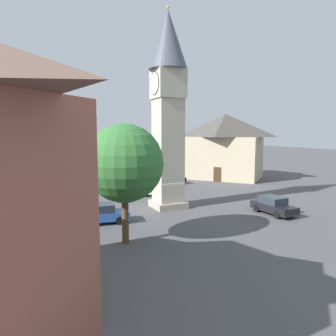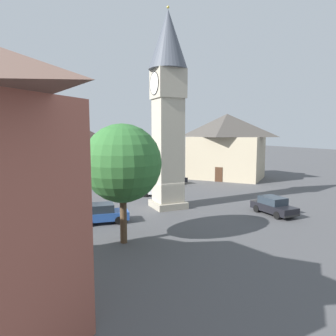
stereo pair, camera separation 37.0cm
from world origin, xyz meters
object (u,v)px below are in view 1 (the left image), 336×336
(pedestrian, at_px, (103,187))
(car_blue_kerb, at_px, (273,205))
(building_shop_left, at_px, (225,146))
(building_corner_back, at_px, (74,152))
(clock_tower, at_px, (168,94))
(tree, at_px, (124,164))
(car_silver_kerb, at_px, (102,214))
(car_red_corner, at_px, (171,179))
(car_white_side, at_px, (134,189))

(pedestrian, bearing_deg, car_blue_kerb, 40.41)
(building_shop_left, relative_size, building_corner_back, 1.35)
(clock_tower, xyz_separation_m, tree, (7.42, -6.41, -5.43))
(car_silver_kerb, distance_m, car_red_corner, 18.56)
(car_silver_kerb, height_order, building_shop_left, building_shop_left)
(clock_tower, relative_size, building_shop_left, 1.34)
(car_white_side, bearing_deg, clock_tower, 10.54)
(car_red_corner, bearing_deg, building_shop_left, 100.93)
(car_blue_kerb, relative_size, tree, 0.54)
(car_white_side, height_order, tree, tree)
(tree, bearing_deg, car_white_side, 159.63)
(car_blue_kerb, height_order, car_red_corner, same)
(car_red_corner, xyz_separation_m, tree, (18.73, -11.98, 4.39))
(tree, bearing_deg, clock_tower, 139.18)
(car_silver_kerb, relative_size, car_white_side, 0.97)
(car_blue_kerb, relative_size, pedestrian, 2.46)
(car_silver_kerb, height_order, pedestrian, pedestrian)
(car_white_side, distance_m, pedestrian, 3.47)
(car_silver_kerb, xyz_separation_m, car_white_side, (-9.06, 5.61, 0.00))
(car_red_corner, distance_m, building_shop_left, 11.10)
(building_corner_back, bearing_deg, car_blue_kerb, 28.27)
(tree, height_order, building_shop_left, building_shop_left)
(car_silver_kerb, bearing_deg, car_white_side, 148.24)
(car_white_side, relative_size, tree, 0.58)
(car_silver_kerb, bearing_deg, pedestrian, 167.01)
(clock_tower, relative_size, car_silver_kerb, 4.21)
(tree, bearing_deg, building_corner_back, 178.94)
(pedestrian, distance_m, building_corner_back, 11.38)
(building_shop_left, bearing_deg, building_corner_back, -103.95)
(car_white_side, xyz_separation_m, building_shop_left, (-6.69, 16.85, 4.25))
(pedestrian, distance_m, tree, 15.90)
(car_red_corner, relative_size, car_white_side, 0.96)
(building_shop_left, bearing_deg, car_red_corner, -79.07)
(building_corner_back, bearing_deg, pedestrian, 7.77)
(clock_tower, bearing_deg, tree, -40.82)
(clock_tower, height_order, car_blue_kerb, clock_tower)
(car_white_side, relative_size, pedestrian, 2.62)
(car_silver_kerb, height_order, car_red_corner, same)
(pedestrian, bearing_deg, car_red_corner, 109.30)
(pedestrian, xyz_separation_m, tree, (15.22, -1.96, 4.14))
(clock_tower, height_order, car_red_corner, clock_tower)
(car_silver_kerb, bearing_deg, tree, 4.87)
(car_red_corner, bearing_deg, tree, -32.60)
(pedestrian, distance_m, building_shop_left, 21.19)
(pedestrian, bearing_deg, building_corner_back, -172.23)
(car_blue_kerb, height_order, car_white_side, same)
(building_shop_left, bearing_deg, pedestrian, -74.81)
(car_silver_kerb, bearing_deg, car_blue_kerb, 76.02)
(car_white_side, xyz_separation_m, tree, (13.98, -5.19, 4.39))
(pedestrian, relative_size, building_corner_back, 0.17)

